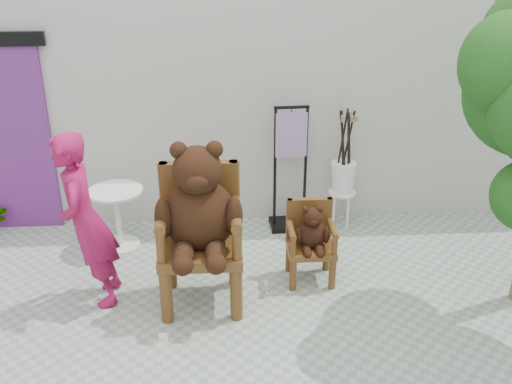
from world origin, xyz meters
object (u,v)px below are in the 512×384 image
chair_big (199,215)px  cafe_table (117,211)px  chair_small (311,235)px  display_stand (290,183)px  stool_bucket (343,177)px  person (86,221)px

chair_big → cafe_table: size_ratio=2.35×
chair_small → cafe_table: (-2.06, 0.79, -0.07)m
display_stand → stool_bucket: (0.63, 0.00, 0.06)m
person → cafe_table: 1.13m
chair_big → cafe_table: bearing=130.3°
person → stool_bucket: bearing=112.2°
chair_small → stool_bucket: (0.55, 1.15, 0.14)m
chair_small → display_stand: 1.15m
cafe_table → chair_small: bearing=-21.1°
chair_big → chair_small: (1.10, 0.34, -0.43)m
cafe_table → stool_bucket: 2.63m
chair_big → stool_bucket: chair_big is taller
display_stand → stool_bucket: size_ratio=1.04×
chair_big → chair_small: bearing=17.0°
person → cafe_table: bearing=169.7°
chair_big → display_stand: size_ratio=1.09×
chair_big → stool_bucket: size_ratio=1.14×
display_stand → person: bearing=-149.2°
display_stand → stool_bucket: bearing=-2.9°
person → cafe_table: person is taller
chair_big → chair_small: 1.23m
person → chair_small: bearing=91.4°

